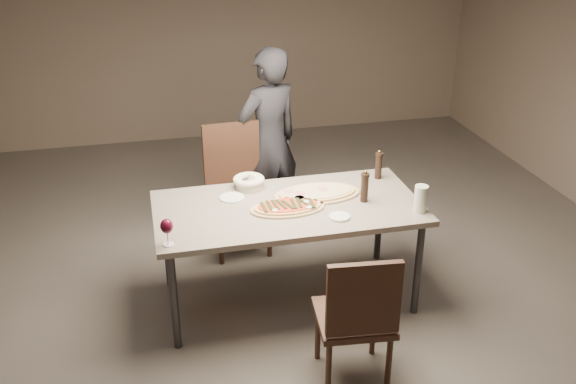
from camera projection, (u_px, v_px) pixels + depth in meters
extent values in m
plane|color=#57514B|center=(288.00, 298.00, 4.66)|extent=(7.00, 7.00, 0.00)
plane|color=gray|center=(215.00, 16.00, 7.13)|extent=(6.00, 0.00, 6.00)
cube|color=gray|center=(288.00, 208.00, 4.34)|extent=(1.80, 0.90, 0.04)
cylinder|color=#333335|center=(174.00, 301.00, 4.01)|extent=(0.05, 0.05, 0.71)
cylinder|color=#333335|center=(418.00, 269.00, 4.35)|extent=(0.05, 0.05, 0.71)
cylinder|color=#333335|center=(167.00, 243.00, 4.66)|extent=(0.05, 0.05, 0.71)
cylinder|color=#333335|center=(379.00, 219.00, 5.00)|extent=(0.05, 0.05, 0.71)
ellipsoid|color=white|center=(275.00, 210.00, 4.19)|extent=(0.04, 0.04, 0.01)
ellipsoid|color=white|center=(309.00, 207.00, 4.23)|extent=(0.04, 0.04, 0.01)
ellipsoid|color=white|center=(306.00, 201.00, 4.30)|extent=(0.04, 0.04, 0.01)
cube|color=#233115|center=(264.00, 207.00, 4.23)|extent=(0.03, 0.14, 0.01)
cube|color=#233115|center=(269.00, 205.00, 4.25)|extent=(0.03, 0.14, 0.01)
cube|color=#233115|center=(275.00, 205.00, 4.26)|extent=(0.03, 0.15, 0.01)
cube|color=#233115|center=(281.00, 204.00, 4.27)|extent=(0.06, 0.14, 0.01)
cube|color=#233115|center=(288.00, 205.00, 4.26)|extent=(0.07, 0.14, 0.01)
cube|color=#233115|center=(294.00, 204.00, 4.27)|extent=(0.02, 0.14, 0.01)
cube|color=#233115|center=(299.00, 203.00, 4.29)|extent=(0.03, 0.14, 0.01)
cube|color=#233115|center=(306.00, 204.00, 4.28)|extent=(0.07, 0.14, 0.01)
cube|color=#233115|center=(312.00, 203.00, 4.29)|extent=(0.02, 0.14, 0.01)
cylinder|color=#D48385|center=(300.00, 198.00, 4.36)|extent=(0.07, 0.07, 0.00)
cylinder|color=#D48385|center=(322.00, 189.00, 4.49)|extent=(0.07, 0.07, 0.00)
cylinder|color=#D48385|center=(289.00, 191.00, 4.46)|extent=(0.07, 0.07, 0.00)
cylinder|color=#D48385|center=(300.00, 197.00, 4.37)|extent=(0.07, 0.07, 0.00)
cylinder|color=#D48385|center=(300.00, 193.00, 4.43)|extent=(0.07, 0.07, 0.00)
cylinder|color=beige|center=(249.00, 183.00, 4.58)|extent=(0.19, 0.19, 0.07)
torus|color=beige|center=(249.00, 179.00, 4.57)|extent=(0.22, 0.22, 0.03)
cube|color=#A06F40|center=(252.00, 180.00, 4.58)|extent=(0.07, 0.07, 0.04)
cube|color=#A06F40|center=(249.00, 179.00, 4.59)|extent=(0.07, 0.08, 0.04)
cube|color=#A06F40|center=(245.00, 180.00, 4.58)|extent=(0.07, 0.07, 0.04)
cube|color=#A06F40|center=(246.00, 182.00, 4.55)|extent=(0.07, 0.06, 0.04)
cube|color=#A06F40|center=(251.00, 182.00, 4.55)|extent=(0.05, 0.06, 0.04)
cylinder|color=white|center=(340.00, 217.00, 4.17)|extent=(0.14, 0.14, 0.02)
cylinder|color=#AAB241|center=(340.00, 216.00, 4.16)|extent=(0.09, 0.09, 0.00)
cylinder|color=black|center=(365.00, 189.00, 4.35)|extent=(0.05, 0.05, 0.18)
cylinder|color=black|center=(365.00, 175.00, 4.31)|extent=(0.06, 0.06, 0.02)
sphere|color=gold|center=(365.00, 172.00, 4.30)|extent=(0.02, 0.02, 0.02)
cylinder|color=black|center=(378.00, 167.00, 4.70)|extent=(0.05, 0.05, 0.18)
cylinder|color=black|center=(379.00, 154.00, 4.66)|extent=(0.06, 0.06, 0.02)
sphere|color=gold|center=(379.00, 152.00, 4.65)|extent=(0.02, 0.02, 0.02)
cylinder|color=silver|center=(421.00, 199.00, 4.21)|extent=(0.09, 0.09, 0.18)
cylinder|color=silver|center=(168.00, 244.00, 3.85)|extent=(0.07, 0.07, 0.01)
cylinder|color=silver|center=(168.00, 238.00, 3.83)|extent=(0.01, 0.01, 0.08)
ellipsoid|color=#4B0A1E|center=(167.00, 226.00, 3.80)|extent=(0.08, 0.08, 0.09)
cylinder|color=white|center=(232.00, 198.00, 4.43)|extent=(0.17, 0.17, 0.01)
cube|color=#3D2519|center=(354.00, 318.00, 3.74)|extent=(0.47, 0.47, 0.04)
cylinder|color=#3D2519|center=(328.00, 370.00, 3.66)|extent=(0.04, 0.04, 0.40)
cylinder|color=#3D2519|center=(389.00, 365.00, 3.70)|extent=(0.04, 0.04, 0.40)
cylinder|color=#3D2519|center=(318.00, 332.00, 3.98)|extent=(0.04, 0.04, 0.40)
cylinder|color=#3D2519|center=(373.00, 327.00, 4.02)|extent=(0.04, 0.04, 0.40)
cube|color=#3D2519|center=(364.00, 299.00, 3.45)|extent=(0.41, 0.08, 0.45)
cube|color=#3D2519|center=(239.00, 197.00, 5.10)|extent=(0.51, 0.51, 0.04)
cylinder|color=#3D2519|center=(257.00, 210.00, 5.43)|extent=(0.04, 0.04, 0.45)
cylinder|color=#3D2519|center=(211.00, 216.00, 5.32)|extent=(0.04, 0.04, 0.45)
cylinder|color=#3D2519|center=(269.00, 232.00, 5.09)|extent=(0.04, 0.04, 0.45)
cylinder|color=#3D2519|center=(221.00, 239.00, 4.99)|extent=(0.04, 0.04, 0.45)
cube|color=#3D2519|center=(231.00, 153.00, 5.16)|extent=(0.46, 0.07, 0.50)
imported|color=black|center=(269.00, 141.00, 5.31)|extent=(0.68, 0.58, 1.58)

